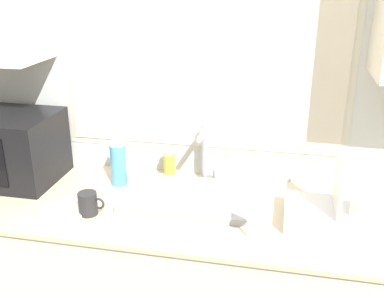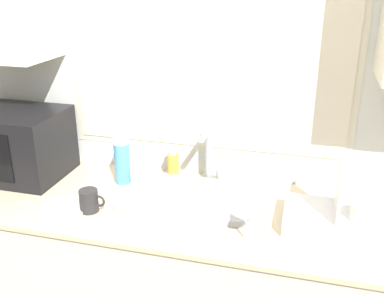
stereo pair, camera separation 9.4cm
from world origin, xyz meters
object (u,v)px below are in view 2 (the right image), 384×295
(soap_bottle, at_px, (173,165))
(wine_glass, at_px, (249,209))
(faucet, at_px, (208,151))
(spray_bottle, at_px, (122,157))
(microwave, at_px, (11,143))
(mug_near_sink, at_px, (89,201))
(dish_rack, at_px, (338,217))

(soap_bottle, distance_m, wine_glass, 0.62)
(faucet, xyz_separation_m, spray_bottle, (-0.39, -0.10, -0.03))
(microwave, height_order, mug_near_sink, microwave)
(microwave, xyz_separation_m, spray_bottle, (0.55, 0.05, -0.03))
(microwave, bearing_deg, mug_near_sink, -24.85)
(faucet, height_order, spray_bottle, faucet)
(faucet, bearing_deg, dish_rack, -25.35)
(spray_bottle, bearing_deg, microwave, -175.23)
(dish_rack, height_order, spray_bottle, dish_rack)
(dish_rack, relative_size, soap_bottle, 2.50)
(faucet, distance_m, wine_glass, 0.51)
(microwave, bearing_deg, faucet, 9.06)
(spray_bottle, height_order, wine_glass, spray_bottle)
(spray_bottle, distance_m, soap_bottle, 0.25)
(faucet, relative_size, mug_near_sink, 2.46)
(soap_bottle, bearing_deg, microwave, -168.61)
(faucet, height_order, microwave, microwave)
(faucet, xyz_separation_m, soap_bottle, (-0.17, 0.00, -0.09))
(soap_bottle, bearing_deg, mug_near_sink, -120.89)
(wine_glass, bearing_deg, mug_near_sink, 175.29)
(wine_glass, bearing_deg, faucet, 119.56)
(mug_near_sink, bearing_deg, dish_rack, 6.94)
(mug_near_sink, xyz_separation_m, wine_glass, (0.66, -0.05, 0.09))
(spray_bottle, xyz_separation_m, wine_glass, (0.64, -0.34, 0.01))
(spray_bottle, relative_size, mug_near_sink, 2.37)
(mug_near_sink, relative_size, wine_glass, 0.62)
(soap_bottle, height_order, mug_near_sink, soap_bottle)
(dish_rack, bearing_deg, spray_bottle, 170.02)
(soap_bottle, bearing_deg, dish_rack, -20.31)
(soap_bottle, bearing_deg, faucet, -1.45)
(dish_rack, relative_size, mug_near_sink, 3.47)
(microwave, height_order, dish_rack, microwave)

